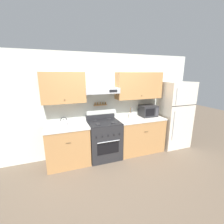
% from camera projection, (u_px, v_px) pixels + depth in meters
% --- Properties ---
extents(ground_plane, '(16.00, 16.00, 0.00)m').
position_uv_depth(ground_plane, '(108.00, 163.00, 3.54)').
color(ground_plane, brown).
extents(wall_back, '(5.20, 0.46, 2.55)m').
position_uv_depth(wall_back, '(102.00, 99.00, 3.78)').
color(wall_back, silver).
rests_on(wall_back, ground_plane).
extents(counter_left, '(0.96, 0.66, 0.93)m').
position_uv_depth(counter_left, '(68.00, 145.00, 3.45)').
color(counter_left, '#AD7A47').
rests_on(counter_left, ground_plane).
extents(counter_right, '(1.24, 0.66, 0.93)m').
position_uv_depth(counter_right, '(139.00, 134.00, 4.06)').
color(counter_right, '#AD7A47').
rests_on(counter_right, ground_plane).
extents(stove_range, '(0.76, 0.68, 1.04)m').
position_uv_depth(stove_range, '(104.00, 140.00, 3.72)').
color(stove_range, '#232326').
rests_on(stove_range, ground_plane).
extents(refrigerator, '(0.81, 0.69, 1.85)m').
position_uv_depth(refrigerator, '(174.00, 115.00, 4.28)').
color(refrigerator, beige).
rests_on(refrigerator, ground_plane).
extents(tea_kettle, '(0.22, 0.17, 0.19)m').
position_uv_depth(tea_kettle, '(64.00, 122.00, 3.38)').
color(tea_kettle, '#B7B7BC').
rests_on(tea_kettle, counter_left).
extents(microwave, '(0.44, 0.35, 0.31)m').
position_uv_depth(microwave, '(148.00, 111.00, 4.10)').
color(microwave, '#232326').
rests_on(microwave, counter_right).
extents(utensil_crock, '(0.12, 0.12, 0.31)m').
position_uv_depth(utensil_crock, '(131.00, 115.00, 3.92)').
color(utensil_crock, silver).
rests_on(utensil_crock, counter_right).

